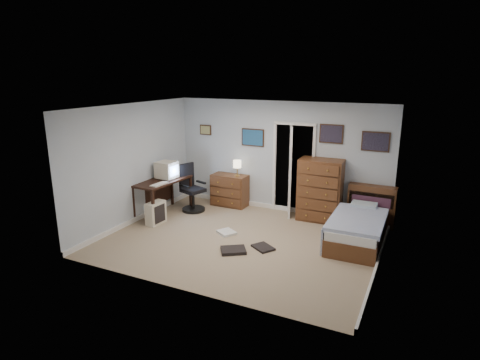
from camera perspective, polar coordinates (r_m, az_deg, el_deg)
name	(u,v)px	position (r m, az deg, el deg)	size (l,w,h in m)	color
floor	(241,241)	(7.72, 0.20, -8.65)	(5.00, 4.00, 0.02)	tan
computer_desk	(159,187)	(9.11, -11.40, -1.04)	(0.73, 1.43, 0.80)	black
crt_monitor	(167,170)	(9.05, -10.38, 1.42)	(0.44, 0.41, 0.38)	beige
keyboard	(159,184)	(8.62, -11.41, -0.59)	(0.16, 0.43, 0.03)	beige
pc_tower	(156,213)	(8.63, -11.89, -4.61)	(0.25, 0.46, 0.48)	beige
office_chair	(191,193)	(9.28, -6.92, -1.81)	(0.66, 0.66, 1.09)	black
media_stack	(195,179)	(10.40, -6.37, 0.15)	(0.18, 0.18, 0.88)	maroon
low_dresser	(230,190)	(9.57, -1.47, -1.46)	(0.85, 0.42, 0.75)	brown
table_lamp	(237,165)	(9.32, -0.40, 2.21)	(0.19, 0.19, 0.37)	gold
doorway	(297,167)	(9.31, 8.16, 1.90)	(0.96, 1.12, 2.05)	black
tall_dresser	(320,190)	(8.73, 11.35, -1.40)	(0.91, 0.53, 1.34)	brown
headboard_bookcase	(371,205)	(8.72, 18.18, -3.34)	(0.96, 0.28, 0.86)	brown
bed	(357,229)	(7.83, 16.27, -6.70)	(0.97, 1.79, 0.58)	brown
wall_posters	(304,137)	(8.83, 9.13, 6.08)	(4.38, 0.04, 0.60)	#331E11
floor_clutter	(239,244)	(7.49, -0.21, -9.14)	(1.38, 1.17, 0.06)	black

